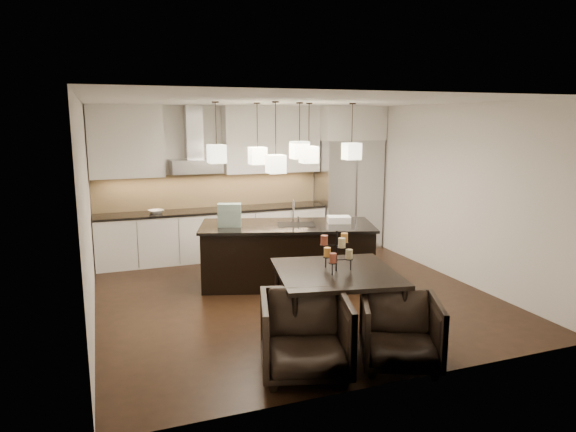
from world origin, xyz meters
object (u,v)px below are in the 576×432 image
object	(u,v)px
island_body	(287,255)
dining_table	(336,304)
armchair_left	(305,335)
refrigerator	(348,194)
armchair_right	(400,332)

from	to	relation	value
island_body	dining_table	size ratio (longest dim) A/B	1.89
island_body	armchair_left	xyz separation A→B (m)	(-0.84, -2.81, -0.04)
refrigerator	armchair_right	world-z (taller)	refrigerator
island_body	dining_table	distance (m)	2.12
refrigerator	dining_table	world-z (taller)	refrigerator
dining_table	armchair_right	bearing A→B (deg)	-59.68
dining_table	armchair_right	distance (m)	0.95
armchair_right	armchair_left	bearing A→B (deg)	-166.09
island_body	armchair_right	world-z (taller)	island_body
island_body	armchair_left	bearing A→B (deg)	-89.47
island_body	armchair_right	xyz separation A→B (m)	(0.15, -3.00, -0.08)
armchair_right	refrigerator	bearing A→B (deg)	93.73
refrigerator	island_body	distance (m)	2.78
refrigerator	dining_table	bearing A→B (deg)	-118.68
armchair_right	dining_table	bearing A→B (deg)	134.23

